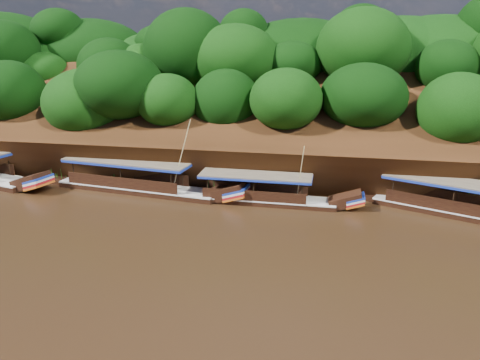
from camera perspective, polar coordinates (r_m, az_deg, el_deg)
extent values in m
plane|color=black|center=(28.07, 3.61, -8.28)|extent=(160.00, 160.00, 0.00)
cube|color=black|center=(42.11, 6.41, 5.52)|extent=(120.00, 16.12, 13.64)
cube|color=black|center=(52.62, 7.12, 4.02)|extent=(120.00, 24.00, 12.00)
ellipsoid|color=#0C3B09|center=(57.54, -25.00, 12.79)|extent=(20.00, 10.00, 8.00)
ellipsoid|color=#0C3B09|center=(41.99, -1.92, 5.58)|extent=(18.00, 8.00, 6.40)
ellipsoid|color=#0C3B09|center=(48.28, 7.31, 13.86)|extent=(24.00, 11.00, 8.40)
cube|color=black|center=(36.15, 25.76, -4.02)|extent=(12.34, 6.80, 0.88)
cube|color=silver|center=(36.01, 25.85, -3.40)|extent=(12.36, 6.86, 0.10)
cube|color=brown|center=(35.51, 25.03, -0.27)|extent=(9.96, 6.05, 0.12)
cube|color=#1832A1|center=(35.54, 25.00, -0.45)|extent=(9.96, 6.05, 0.18)
cube|color=black|center=(35.16, 2.94, -2.79)|extent=(10.63, 2.08, 0.80)
cube|color=silver|center=(35.03, 2.95, -2.20)|extent=(10.63, 2.14, 0.09)
cube|color=black|center=(34.67, 12.77, -2.43)|extent=(2.53, 1.49, 1.49)
cube|color=#1832A1|center=(34.61, 13.90, -2.08)|extent=(1.32, 1.53, 0.54)
cube|color=#AB1318|center=(34.71, 13.86, -2.55)|extent=(1.32, 1.53, 0.54)
cube|color=brown|center=(34.58, 1.91, 0.60)|extent=(8.33, 2.34, 0.11)
cube|color=#1832A1|center=(34.61, 1.91, 0.43)|extent=(8.33, 2.34, 0.16)
cylinder|color=tan|center=(33.59, 7.36, 0.72)|extent=(0.50, 0.72, 4.28)
cube|color=black|center=(38.55, -12.33, -1.33)|extent=(13.59, 4.03, 0.91)
cube|color=silver|center=(38.41, -12.38, -0.71)|extent=(13.60, 4.10, 0.10)
cube|color=black|center=(35.20, -1.75, -1.52)|extent=(3.35, 2.09, 1.80)
cube|color=#1832A1|center=(34.83, -0.46, -1.19)|extent=(1.87, 1.95, 0.67)
cube|color=#AB1318|center=(34.95, -0.46, -1.72)|extent=(1.87, 1.95, 0.67)
cube|color=brown|center=(38.27, -13.66, 2.28)|extent=(10.75, 3.97, 0.12)
cube|color=#1832A1|center=(38.30, -13.64, 2.10)|extent=(10.75, 3.97, 0.18)
cylinder|color=tan|center=(35.56, -7.18, 2.96)|extent=(1.54, 0.66, 5.55)
cube|color=black|center=(41.09, -24.06, -0.18)|extent=(3.39, 2.53, 1.83)
cube|color=#1832A1|center=(40.41, -23.38, 0.12)|extent=(2.00, 2.22, 0.66)
cube|color=#AB1318|center=(40.51, -23.31, -0.39)|extent=(2.00, 2.22, 0.66)
cone|color=#295A16|center=(42.67, -21.17, 0.68)|extent=(1.50, 1.50, 1.37)
cone|color=#295A16|center=(40.49, -14.90, 0.62)|extent=(1.50, 1.50, 1.65)
cone|color=#295A16|center=(36.80, -3.05, -0.59)|extent=(1.50, 1.50, 1.53)
cone|color=#295A16|center=(36.79, 6.84, -0.68)|extent=(1.50, 1.50, 1.55)
cone|color=#295A16|center=(37.17, 16.37, -0.82)|extent=(1.50, 1.50, 1.90)
cone|color=#295A16|center=(37.68, 26.25, -1.92)|extent=(1.50, 1.50, 1.64)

